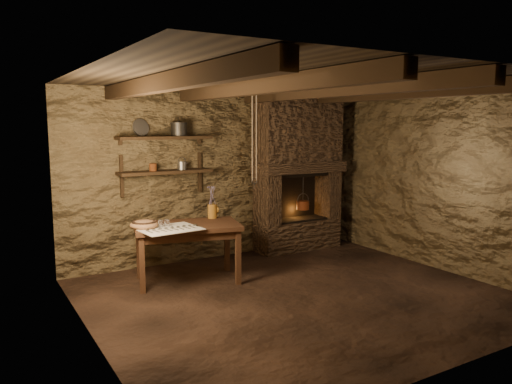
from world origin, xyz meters
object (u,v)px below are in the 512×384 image
stoneware_jug (212,204)px  wooden_bowl (144,225)px  work_table (187,251)px  red_pot (303,205)px  iron_stockpot (179,130)px

stoneware_jug → wooden_bowl: size_ratio=1.27×
work_table → stoneware_jug: bearing=37.5°
stoneware_jug → red_pot: size_ratio=0.78×
work_table → wooden_bowl: (-0.53, 0.03, 0.37)m
red_pot → work_table: bearing=-165.0°
red_pot → iron_stockpot: bearing=176.5°
wooden_bowl → iron_stockpot: (0.73, 0.67, 1.09)m
work_table → iron_stockpot: iron_stockpot is taller
stoneware_jug → iron_stockpot: bearing=124.0°
iron_stockpot → wooden_bowl: bearing=-137.4°
stoneware_jug → wooden_bowl: (-0.96, -0.16, -0.14)m
work_table → iron_stockpot: size_ratio=6.56×
work_table → red_pot: (2.17, 0.58, 0.31)m
work_table → stoneware_jug: stoneware_jug is taller
stoneware_jug → red_pot: (1.73, 0.39, -0.20)m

